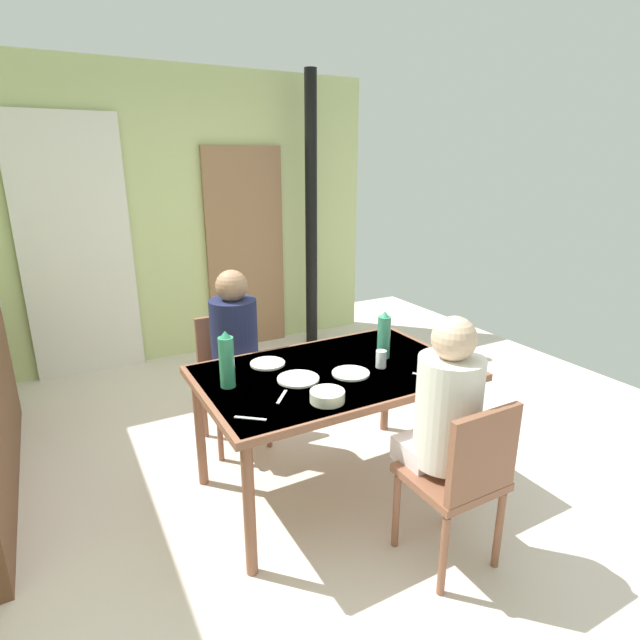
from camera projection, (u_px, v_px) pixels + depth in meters
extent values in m
plane|color=silver|center=(279.00, 487.00, 3.00)|extent=(6.52, 6.52, 0.00)
cube|color=#C6D38C|center=(165.00, 219.00, 4.69)|extent=(4.19, 0.10, 2.68)
cube|color=#956A49|center=(246.00, 250.00, 5.07)|extent=(0.80, 0.05, 2.00)
cylinder|color=black|center=(311.00, 215.00, 5.02)|extent=(0.12, 0.12, 2.68)
cube|color=white|center=(77.00, 250.00, 4.31)|extent=(0.90, 0.03, 2.25)
cube|color=brown|center=(333.00, 373.00, 2.80)|extent=(1.47, 0.94, 0.04)
cube|color=#E8A598|center=(333.00, 370.00, 2.79)|extent=(1.41, 0.90, 0.00)
cylinder|color=brown|center=(249.00, 509.00, 2.27)|extent=(0.06, 0.06, 0.71)
cylinder|color=brown|center=(468.00, 435.00, 2.88)|extent=(0.06, 0.06, 0.71)
cylinder|color=brown|center=(200.00, 430.00, 2.94)|extent=(0.06, 0.06, 0.71)
cylinder|color=brown|center=(386.00, 384.00, 3.55)|extent=(0.06, 0.06, 0.71)
cube|color=brown|center=(450.00, 477.00, 2.35)|extent=(0.40, 0.40, 0.04)
cube|color=brown|center=(483.00, 457.00, 2.13)|extent=(0.38, 0.04, 0.42)
cylinder|color=brown|center=(396.00, 511.00, 2.49)|extent=(0.04, 0.04, 0.41)
cylinder|color=brown|center=(448.00, 490.00, 2.64)|extent=(0.04, 0.04, 0.41)
cylinder|color=brown|center=(443.00, 556.00, 2.20)|extent=(0.04, 0.04, 0.41)
cylinder|color=brown|center=(499.00, 530.00, 2.36)|extent=(0.04, 0.04, 0.41)
cube|color=brown|center=(234.00, 382.00, 3.36)|extent=(0.40, 0.40, 0.04)
cube|color=brown|center=(224.00, 344.00, 3.44)|extent=(0.38, 0.04, 0.42)
cylinder|color=brown|center=(269.00, 419.00, 3.37)|extent=(0.04, 0.04, 0.41)
cylinder|color=brown|center=(220.00, 432.00, 3.21)|extent=(0.04, 0.04, 0.41)
cylinder|color=brown|center=(250.00, 399.00, 3.65)|extent=(0.04, 0.04, 0.41)
cylinder|color=brown|center=(205.00, 410.00, 3.49)|extent=(0.04, 0.04, 0.41)
cube|color=silver|center=(428.00, 449.00, 2.46)|extent=(0.30, 0.22, 0.12)
cylinder|color=silver|center=(448.00, 411.00, 2.29)|extent=(0.30, 0.30, 0.52)
sphere|color=beige|center=(454.00, 339.00, 2.19)|extent=(0.20, 0.20, 0.20)
cube|color=#14223D|center=(242.00, 382.00, 3.20)|extent=(0.30, 0.22, 0.12)
cylinder|color=#1E2347|center=(234.00, 339.00, 3.22)|extent=(0.30, 0.30, 0.52)
sphere|color=#A87A5B|center=(231.00, 286.00, 3.11)|extent=(0.20, 0.20, 0.20)
cylinder|color=#388A6A|center=(384.00, 337.00, 2.93)|extent=(0.08, 0.08, 0.25)
cone|color=#37976B|center=(385.00, 314.00, 2.89)|extent=(0.05, 0.05, 0.04)
cylinder|color=#328A63|center=(227.00, 362.00, 2.55)|extent=(0.08, 0.08, 0.27)
cone|color=#298A60|center=(225.00, 334.00, 2.50)|extent=(0.05, 0.05, 0.04)
cylinder|color=beige|center=(327.00, 396.00, 2.42)|extent=(0.17, 0.17, 0.05)
cylinder|color=white|center=(298.00, 379.00, 2.66)|extent=(0.22, 0.22, 0.01)
cylinder|color=white|center=(268.00, 363.00, 2.87)|extent=(0.20, 0.20, 0.01)
cylinder|color=white|center=(351.00, 373.00, 2.73)|extent=(0.21, 0.21, 0.01)
cylinder|color=silver|center=(381.00, 359.00, 2.81)|extent=(0.06, 0.06, 0.10)
cylinder|color=#DBB77A|center=(434.00, 360.00, 2.91)|extent=(0.19, 0.19, 0.02)
cube|color=silver|center=(250.00, 418.00, 2.26)|extent=(0.13, 0.11, 0.00)
cube|color=silver|center=(282.00, 397.00, 2.47)|extent=(0.11, 0.12, 0.00)
cube|color=silver|center=(425.00, 376.00, 2.70)|extent=(0.08, 0.14, 0.00)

